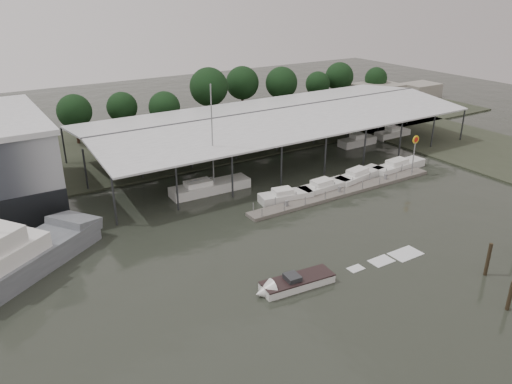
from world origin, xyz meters
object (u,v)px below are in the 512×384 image
shell_fuel_sign (415,147)px  speedboat_underway (291,284)px  grey_trawler (11,263)px  white_sailboat (209,187)px

shell_fuel_sign → speedboat_underway: 33.16m
shell_fuel_sign → grey_trawler: size_ratio=0.30×
grey_trawler → speedboat_underway: bearing=-70.5°
white_sailboat → speedboat_underway: 23.12m
grey_trawler → shell_fuel_sign: bearing=-35.9°
shell_fuel_sign → grey_trawler: 50.20m
shell_fuel_sign → speedboat_underway: shell_fuel_sign is taller
white_sailboat → speedboat_underway: (-3.85, -22.79, -0.26)m
white_sailboat → speedboat_underway: white_sailboat is taller
white_sailboat → speedboat_underway: bearing=-97.7°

